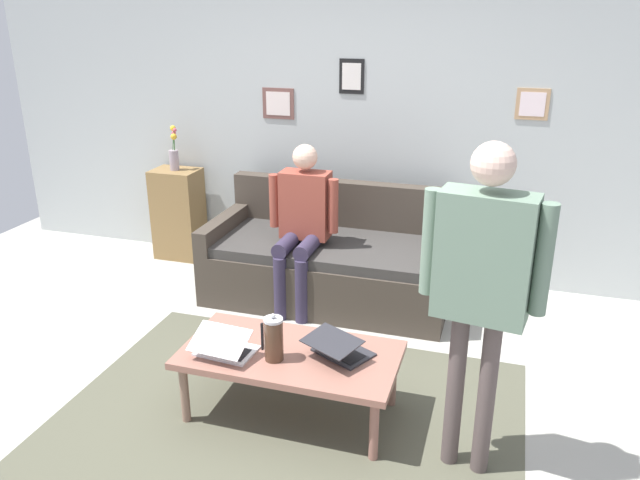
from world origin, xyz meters
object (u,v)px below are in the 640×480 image
coffee_table (290,358)px  laptop_center (224,347)px  laptop_left (339,348)px  french_press (274,339)px  person_standing (483,273)px  couch (331,261)px  flower_vase (174,154)px  person_seated (302,218)px  side_shelf (179,214)px

coffee_table → laptop_center: laptop_center is taller
laptop_left → coffee_table: bearing=9.1°
french_press → person_standing: size_ratio=0.17×
couch → french_press: couch is taller
flower_vase → person_seated: person_seated is taller
coffee_table → flower_vase: (1.83, -2.02, 0.62)m
laptop_center → side_shelf: (1.48, -2.14, -0.03)m
couch → flower_vase: size_ratio=4.80×
couch → french_press: bearing=95.6°
french_press → side_shelf: side_shelf is taller
laptop_center → french_press: bearing=-174.0°
flower_vase → person_standing: bearing=142.6°
couch → side_shelf: bearing=-14.6°
laptop_left → person_standing: 0.99m
person_standing → couch: bearing=-54.8°
french_press → person_standing: person_standing is taller
couch → coffee_table: couch is taller
side_shelf → person_standing: bearing=142.6°
coffee_table → person_seated: (0.39, -1.37, 0.36)m
laptop_center → flower_vase: size_ratio=0.86×
coffee_table → side_shelf: side_shelf is taller
coffee_table → french_press: 0.20m
coffee_table → person_seated: size_ratio=0.96×
coffee_table → laptop_center: size_ratio=3.59×
laptop_left → laptop_center: 0.65m
coffee_table → person_standing: (-1.01, 0.15, 0.73)m
couch → person_standing: (-1.23, 1.75, 0.79)m
flower_vase → person_seated: bearing=155.8°
coffee_table → person_standing: 1.25m
laptop_center → side_shelf: side_shelf is taller
coffee_table → laptop_left: 0.29m
french_press → laptop_left: bearing=-157.0°
couch → coffee_table: size_ratio=1.56×
laptop_left → person_standing: bearing=164.8°
person_standing → laptop_left: bearing=-15.2°
flower_vase → person_standing: (-2.84, 2.17, 0.10)m
side_shelf → couch: bearing=165.4°
couch → flower_vase: flower_vase is taller
person_seated → flower_vase: bearing=-24.2°
laptop_left → french_press: 0.37m
french_press → person_seated: 1.52m
flower_vase → person_seated: size_ratio=0.31×
couch → person_seated: (0.16, 0.23, 0.42)m
laptop_center → person_seated: bearing=-88.4°
person_seated → coffee_table: bearing=105.8°
laptop_center → french_press: (-0.29, -0.03, 0.09)m
couch → flower_vase: bearing=-14.7°
side_shelf → person_seated: 1.61m
person_seated → laptop_center: bearing=91.6°
couch → french_press: 1.72m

